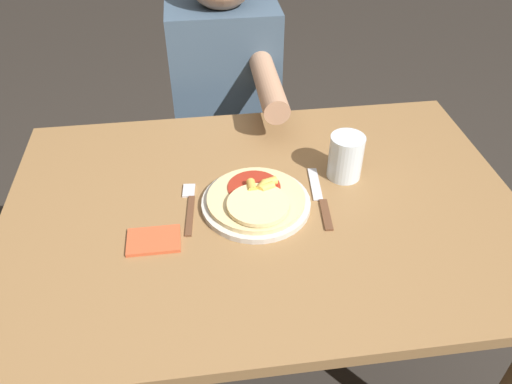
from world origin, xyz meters
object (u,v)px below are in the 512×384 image
Objects in this scene: dining_table at (263,240)px; drinking_glass at (346,157)px; knife at (320,198)px; plate at (256,203)px; pizza at (257,199)px; fork at (190,205)px; person_diner at (227,95)px.

drinking_glass reaches higher than dining_table.
knife is 1.99× the size of drinking_glass.
pizza is (0.00, -0.00, 0.02)m from plate.
knife is at bearing -3.34° from fork.
dining_table is at bearing -179.03° from knife.
person_diner is at bearing 92.75° from dining_table.
drinking_glass is (0.23, 0.08, 0.05)m from plate.
plate is 0.25m from drinking_glass.
pizza is 0.65m from person_diner.
plate reaches higher than knife.
plate is at bearing -179.30° from knife.
plate is at bearing -7.35° from fork.
drinking_glass is at bearing 46.65° from knife.
fork is (-0.17, 0.02, 0.12)m from dining_table.
dining_table is 4.75× the size of plate.
person_diner is at bearing 91.28° from pizza.
person_diner is at bearing 91.20° from plate.
dining_table is at bearing -158.25° from drinking_glass.
knife is (0.30, -0.02, 0.00)m from fork.
pizza is 0.24m from drinking_glass.
pizza is at bearing -77.79° from plate.
pizza is 0.15m from knife.
drinking_glass is (0.08, 0.08, 0.05)m from knife.
drinking_glass is 0.09× the size of person_diner.
fork reaches higher than dining_table.
drinking_glass is at bearing 21.26° from pizza.
person_diner reaches higher than drinking_glass.
plate is 0.65m from person_diner.
person_diner reaches higher than dining_table.
fork is 0.15× the size of person_diner.
knife is 0.12m from drinking_glass.
plate reaches higher than fork.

